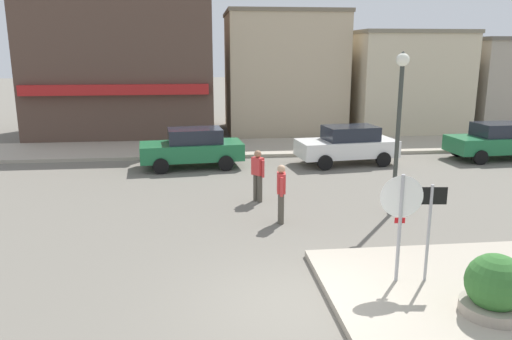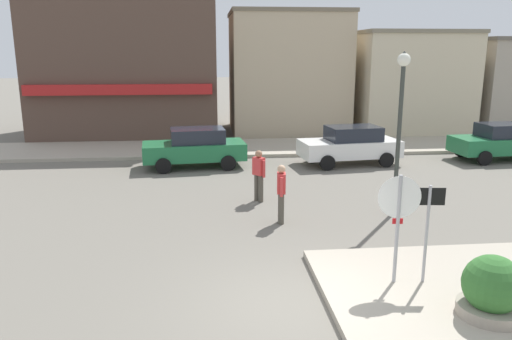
{
  "view_description": "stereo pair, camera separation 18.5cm",
  "coord_description": "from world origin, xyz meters",
  "px_view_note": "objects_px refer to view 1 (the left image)",
  "views": [
    {
      "loc": [
        -1.7,
        -8.13,
        4.56
      ],
      "look_at": [
        -0.28,
        4.5,
        1.5
      ],
      "focal_mm": 35.0,
      "sensor_mm": 36.0,
      "label": 1
    },
    {
      "loc": [
        -1.52,
        -8.15,
        4.56
      ],
      "look_at": [
        -0.28,
        4.5,
        1.5
      ],
      "focal_mm": 35.0,
      "sensor_mm": 36.0,
      "label": 2
    }
  ],
  "objects_px": {
    "planter": "(494,291)",
    "lamp_post": "(399,110)",
    "one_way_sign": "(429,223)",
    "parked_car_second": "(347,144)",
    "parked_car_nearest": "(192,147)",
    "pedestrian_crossing_near": "(281,192)",
    "parked_car_third": "(497,141)",
    "stop_sign": "(400,214)",
    "pedestrian_crossing_far": "(258,174)"
  },
  "relations": [
    {
      "from": "planter",
      "to": "lamp_post",
      "type": "bearing_deg",
      "value": 84.72
    },
    {
      "from": "planter",
      "to": "lamp_post",
      "type": "xyz_separation_m",
      "value": [
        0.55,
        5.91,
        2.4
      ]
    },
    {
      "from": "lamp_post",
      "to": "pedestrian_crossing_far",
      "type": "xyz_separation_m",
      "value": [
        -3.74,
        1.52,
        -2.09
      ]
    },
    {
      "from": "one_way_sign",
      "to": "parked_car_second",
      "type": "bearing_deg",
      "value": 81.45
    },
    {
      "from": "pedestrian_crossing_near",
      "to": "parked_car_second",
      "type": "bearing_deg",
      "value": 60.6
    },
    {
      "from": "parked_car_second",
      "to": "parked_car_third",
      "type": "relative_size",
      "value": 1.02
    },
    {
      "from": "one_way_sign",
      "to": "planter",
      "type": "height_order",
      "value": "one_way_sign"
    },
    {
      "from": "one_way_sign",
      "to": "pedestrian_crossing_near",
      "type": "distance_m",
      "value": 4.64
    },
    {
      "from": "stop_sign",
      "to": "parked_car_third",
      "type": "relative_size",
      "value": 0.56
    },
    {
      "from": "one_way_sign",
      "to": "parked_car_nearest",
      "type": "relative_size",
      "value": 0.51
    },
    {
      "from": "parked_car_nearest",
      "to": "parked_car_second",
      "type": "height_order",
      "value": "same"
    },
    {
      "from": "planter",
      "to": "parked_car_second",
      "type": "xyz_separation_m",
      "value": [
        1.04,
        12.24,
        0.25
      ]
    },
    {
      "from": "parked_car_nearest",
      "to": "one_way_sign",
      "type": "bearing_deg",
      "value": -66.99
    },
    {
      "from": "parked_car_second",
      "to": "planter",
      "type": "bearing_deg",
      "value": -94.88
    },
    {
      "from": "parked_car_second",
      "to": "pedestrian_crossing_near",
      "type": "bearing_deg",
      "value": -119.4
    },
    {
      "from": "pedestrian_crossing_far",
      "to": "parked_car_nearest",
      "type": "bearing_deg",
      "value": 112.81
    },
    {
      "from": "pedestrian_crossing_near",
      "to": "pedestrian_crossing_far",
      "type": "distance_m",
      "value": 2.07
    },
    {
      "from": "lamp_post",
      "to": "parked_car_third",
      "type": "distance_m",
      "value": 9.86
    },
    {
      "from": "stop_sign",
      "to": "planter",
      "type": "distance_m",
      "value": 2.05
    },
    {
      "from": "stop_sign",
      "to": "parked_car_nearest",
      "type": "distance_m",
      "value": 11.66
    },
    {
      "from": "parked_car_third",
      "to": "one_way_sign",
      "type": "bearing_deg",
      "value": -126.71
    },
    {
      "from": "parked_car_second",
      "to": "pedestrian_crossing_far",
      "type": "relative_size",
      "value": 2.59
    },
    {
      "from": "stop_sign",
      "to": "pedestrian_crossing_far",
      "type": "relative_size",
      "value": 1.43
    },
    {
      "from": "one_way_sign",
      "to": "parked_car_third",
      "type": "bearing_deg",
      "value": 53.29
    },
    {
      "from": "pedestrian_crossing_far",
      "to": "one_way_sign",
      "type": "bearing_deg",
      "value": -66.83
    },
    {
      "from": "one_way_sign",
      "to": "pedestrian_crossing_far",
      "type": "relative_size",
      "value": 1.3
    },
    {
      "from": "planter",
      "to": "parked_car_second",
      "type": "relative_size",
      "value": 0.29
    },
    {
      "from": "parked_car_second",
      "to": "pedestrian_crossing_far",
      "type": "height_order",
      "value": "pedestrian_crossing_far"
    },
    {
      "from": "lamp_post",
      "to": "parked_car_third",
      "type": "xyz_separation_m",
      "value": [
        7.1,
        6.49,
        -2.15
      ]
    },
    {
      "from": "parked_car_second",
      "to": "parked_car_nearest",
      "type": "bearing_deg",
      "value": 179.39
    },
    {
      "from": "parked_car_nearest",
      "to": "parked_car_second",
      "type": "distance_m",
      "value": 6.29
    },
    {
      "from": "planter",
      "to": "lamp_post",
      "type": "height_order",
      "value": "lamp_post"
    },
    {
      "from": "stop_sign",
      "to": "parked_car_nearest",
      "type": "bearing_deg",
      "value": 110.56
    },
    {
      "from": "lamp_post",
      "to": "parked_car_nearest",
      "type": "height_order",
      "value": "lamp_post"
    },
    {
      "from": "planter",
      "to": "parked_car_third",
      "type": "height_order",
      "value": "parked_car_third"
    },
    {
      "from": "one_way_sign",
      "to": "pedestrian_crossing_near",
      "type": "height_order",
      "value": "one_way_sign"
    },
    {
      "from": "pedestrian_crossing_near",
      "to": "one_way_sign",
      "type": "bearing_deg",
      "value": -61.41
    },
    {
      "from": "one_way_sign",
      "to": "planter",
      "type": "xyz_separation_m",
      "value": [
        0.59,
        -1.35,
        -0.77
      ]
    },
    {
      "from": "parked_car_nearest",
      "to": "parked_car_second",
      "type": "relative_size",
      "value": 0.99
    },
    {
      "from": "one_way_sign",
      "to": "lamp_post",
      "type": "relative_size",
      "value": 0.46
    },
    {
      "from": "lamp_post",
      "to": "parked_car_nearest",
      "type": "relative_size",
      "value": 1.09
    },
    {
      "from": "parked_car_nearest",
      "to": "parked_car_second",
      "type": "xyz_separation_m",
      "value": [
        6.29,
        -0.07,
        0.0
      ]
    },
    {
      "from": "one_way_sign",
      "to": "pedestrian_crossing_near",
      "type": "xyz_separation_m",
      "value": [
        -2.21,
        4.06,
        -0.46
      ]
    },
    {
      "from": "one_way_sign",
      "to": "parked_car_third",
      "type": "xyz_separation_m",
      "value": [
        8.24,
        11.06,
        -0.52
      ]
    },
    {
      "from": "planter",
      "to": "pedestrian_crossing_near",
      "type": "height_order",
      "value": "pedestrian_crossing_near"
    },
    {
      "from": "parked_car_third",
      "to": "pedestrian_crossing_near",
      "type": "distance_m",
      "value": 12.58
    },
    {
      "from": "planter",
      "to": "parked_car_nearest",
      "type": "distance_m",
      "value": 13.38
    },
    {
      "from": "parked_car_nearest",
      "to": "pedestrian_crossing_near",
      "type": "relative_size",
      "value": 2.58
    },
    {
      "from": "parked_car_second",
      "to": "stop_sign",
      "type": "bearing_deg",
      "value": -101.49
    },
    {
      "from": "lamp_post",
      "to": "pedestrian_crossing_near",
      "type": "xyz_separation_m",
      "value": [
        -3.35,
        -0.5,
        -2.09
      ]
    }
  ]
}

